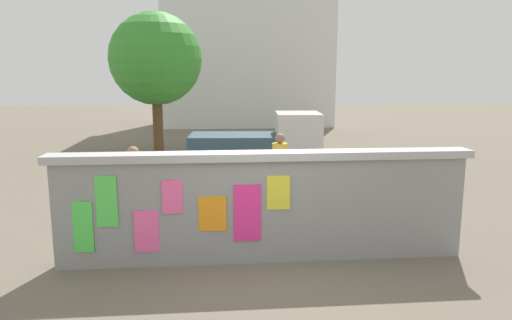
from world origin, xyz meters
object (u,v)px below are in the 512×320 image
bicycle_far (218,197)px  person_bystander (280,162)px  motorcycle (350,190)px  auto_rickshaw_truck (262,147)px  tree_roadside (156,59)px  bicycle_near (155,184)px  person_walking (134,180)px

bicycle_far → person_bystander: person_bystander is taller
motorcycle → auto_rickshaw_truck: bearing=114.6°
motorcycle → bicycle_far: (-2.83, 0.07, -0.10)m
person_bystander → bicycle_far: bearing=-158.2°
person_bystander → tree_roadside: bearing=114.5°
bicycle_near → person_bystander: (2.84, -0.75, 0.62)m
auto_rickshaw_truck → bicycle_near: size_ratio=2.22×
bicycle_far → motorcycle: bearing=-1.5°
bicycle_far → auto_rickshaw_truck: bearing=68.6°
bicycle_near → auto_rickshaw_truck: bearing=35.9°
motorcycle → person_bystander: (-1.43, 0.63, 0.52)m
person_walking → person_bystander: bearing=28.8°
auto_rickshaw_truck → bicycle_near: 3.42m
auto_rickshaw_truck → bicycle_far: 3.58m
auto_rickshaw_truck → tree_roadside: bearing=124.5°
auto_rickshaw_truck → person_walking: 5.18m
auto_rickshaw_truck → person_bystander: 2.74m
bicycle_near → tree_roadside: tree_roadside is taller
tree_roadside → bicycle_far: bearing=-75.6°
bicycle_near → bicycle_far: same height
auto_rickshaw_truck → motorcycle: 3.73m
motorcycle → person_walking: (-4.36, -0.98, 0.52)m
bicycle_near → person_walking: person_walking is taller
person_walking → bicycle_far: bearing=34.5°
bicycle_far → tree_roadside: 9.04m
person_walking → tree_roadside: bearing=93.6°
auto_rickshaw_truck → tree_roadside: size_ratio=0.72×
bicycle_far → tree_roadside: size_ratio=0.33×
person_walking → tree_roadside: tree_roadside is taller
person_walking → auto_rickshaw_truck: bearing=57.0°
bicycle_far → person_bystander: 1.63m
bicycle_far → person_bystander: size_ratio=1.06×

